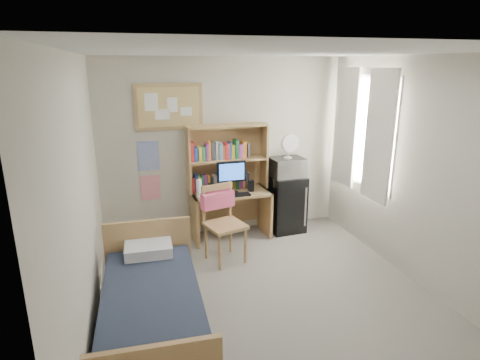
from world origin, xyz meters
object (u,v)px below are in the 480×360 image
object	(u,v)px
speaker_right	(251,186)
desk_fan	(288,147)
desk	(231,214)
desk_chair	(225,225)
bed	(153,315)
monitor	(231,178)
mini_fridge	(285,203)
bulletin_board	(169,107)
microwave	(287,167)
speaker_left	(211,189)

from	to	relation	value
speaker_right	desk_fan	xyz separation A→B (m)	(0.58, 0.06, 0.52)
desk	desk_chair	distance (m)	0.77
bed	monitor	size ratio (longest dim) A/B	4.10
desk_chair	mini_fridge	size ratio (longest dim) A/B	1.17
bulletin_board	bed	xyz separation A→B (m)	(-0.50, -2.32, -1.67)
desk_chair	desk_fan	bearing A→B (deg)	16.99
desk	microwave	world-z (taller)	microwave
desk_chair	speaker_right	size ratio (longest dim) A/B	5.93
desk	desk_fan	xyz separation A→B (m)	(0.88, 0.01, 0.96)
desk	speaker_left	world-z (taller)	speaker_left
desk_chair	microwave	distance (m)	1.44
microwave	desk_fan	distance (m)	0.31
desk	speaker_left	xyz separation A→B (m)	(-0.30, -0.06, 0.44)
desk	speaker_right	bearing A→B (deg)	-11.31
monitor	speaker_left	distance (m)	0.33
desk	bed	size ratio (longest dim) A/B	0.61
monitor	microwave	world-z (taller)	monitor
desk_chair	bed	size ratio (longest dim) A/B	0.55
speaker_right	desk	bearing A→B (deg)	168.69
desk_chair	bed	distance (m)	1.70
bed	monitor	bearing A→B (deg)	59.22
bulletin_board	speaker_right	distance (m)	1.61
bulletin_board	mini_fridge	bearing A→B (deg)	-8.75
desk_chair	monitor	bearing A→B (deg)	52.98
speaker_right	microwave	bearing A→B (deg)	5.14
desk	bulletin_board	bearing A→B (deg)	159.32
bulletin_board	monitor	size ratio (longest dim) A/B	2.10
speaker_left	speaker_right	world-z (taller)	speaker_left
desk_chair	bed	bearing A→B (deg)	-143.35
desk_fan	speaker_left	bearing A→B (deg)	-179.67
bulletin_board	speaker_right	world-z (taller)	bulletin_board
bed	desk_fan	xyz separation A→B (m)	(2.18, 2.04, 1.06)
mini_fridge	speaker_right	size ratio (longest dim) A/B	5.06
speaker_left	microwave	world-z (taller)	microwave
microwave	mini_fridge	bearing A→B (deg)	90.00
bulletin_board	mini_fridge	distance (m)	2.26
mini_fridge	microwave	size ratio (longest dim) A/B	1.78
speaker_left	speaker_right	size ratio (longest dim) A/B	1.01
monitor	mini_fridge	bearing A→B (deg)	4.70
bed	desk_fan	world-z (taller)	desk_fan
desk	monitor	xyz separation A→B (m)	(0.00, -0.06, 0.58)
bed	microwave	bearing A→B (deg)	45.64
bed	monitor	xyz separation A→B (m)	(1.30, 1.97, 0.68)
desk	speaker_left	size ratio (longest dim) A/B	6.51
desk	mini_fridge	distance (m)	0.89
bulletin_board	monitor	xyz separation A→B (m)	(0.80, -0.35, -0.99)
monitor	speaker_right	bearing A→B (deg)	0.00
bulletin_board	desk_chair	bearing A→B (deg)	-61.79
mini_fridge	speaker_right	xyz separation A→B (m)	(-0.58, -0.08, 0.36)
speaker_right	mini_fridge	bearing A→B (deg)	7.09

